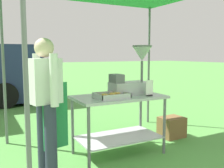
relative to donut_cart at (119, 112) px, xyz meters
The scene contains 7 objects.
ground_plane 4.88m from the donut_cart, 90.80° to the left, with size 70.00×70.00×0.00m, color #519342.
donut_cart is the anchor object (origin of this frame).
donut_tray 0.33m from the donut_cart, 145.55° to the right, with size 0.43×0.31×0.07m.
donut_fryer 0.58m from the donut_cart, 11.65° to the left, with size 0.64×0.29×0.71m.
menu_sign 0.54m from the donut_cart, 29.13° to the right, with size 0.13×0.05×0.22m.
vendor 1.09m from the donut_cart, behind, with size 0.47×0.54×1.61m.
supply_crate 1.28m from the donut_cart, 10.36° to the left, with size 0.41×0.34×0.35m.
Camera 1 is at (-1.65, -1.89, 1.43)m, focal length 40.46 mm.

